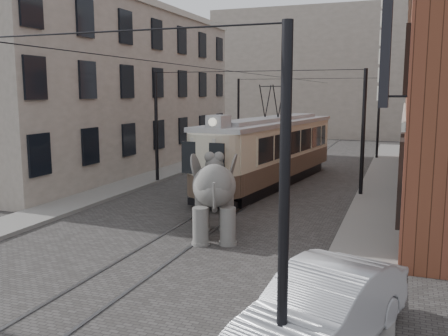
% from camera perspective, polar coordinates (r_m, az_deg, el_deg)
% --- Properties ---
extents(ground, '(120.00, 120.00, 0.00)m').
position_cam_1_polar(ground, '(19.52, -1.38, -5.76)').
color(ground, '#403D3B').
extents(tram_rails, '(1.54, 80.00, 0.02)m').
position_cam_1_polar(tram_rails, '(19.51, -1.38, -5.73)').
color(tram_rails, slate).
rests_on(tram_rails, ground).
extents(sidewalk_right, '(2.00, 60.00, 0.15)m').
position_cam_1_polar(sidewalk_right, '(18.25, 16.57, -6.92)').
color(sidewalk_right, slate).
rests_on(sidewalk_right, ground).
extents(sidewalk_left, '(2.00, 60.00, 0.15)m').
position_cam_1_polar(sidewalk_left, '(22.64, -16.91, -3.91)').
color(sidewalk_left, slate).
rests_on(sidewalk_left, ground).
extents(stucco_building, '(7.00, 24.00, 10.00)m').
position_cam_1_polar(stucco_building, '(32.90, -13.07, 8.72)').
color(stucco_building, gray).
rests_on(stucco_building, ground).
extents(distant_block, '(28.00, 10.00, 14.00)m').
position_cam_1_polar(distant_block, '(58.03, 13.49, 10.60)').
color(distant_block, gray).
rests_on(distant_block, ground).
extents(catenary, '(11.00, 30.20, 6.00)m').
position_cam_1_polar(catenary, '(23.75, 2.58, 4.18)').
color(catenary, black).
rests_on(catenary, ground).
extents(tram, '(4.47, 13.55, 5.28)m').
position_cam_1_polar(tram, '(26.20, 5.52, 3.78)').
color(tram, beige).
rests_on(tram, ground).
extents(elephant, '(3.94, 5.11, 2.76)m').
position_cam_1_polar(elephant, '(16.60, -1.15, -3.45)').
color(elephant, '#5B5954').
rests_on(elephant, ground).
extents(parked_car, '(3.07, 5.11, 1.59)m').
position_cam_1_polar(parked_car, '(9.95, 11.58, -15.76)').
color(parked_car, '#A7A8AC').
rests_on(parked_car, ground).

